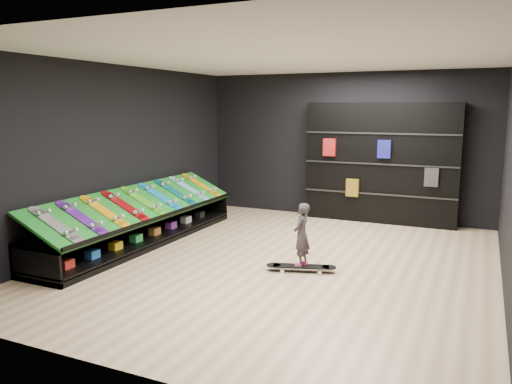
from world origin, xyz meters
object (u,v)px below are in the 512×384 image
at_px(display_rack, 142,229).
at_px(floor_skateboard, 301,268).
at_px(back_shelving, 381,163).
at_px(child, 301,247).

height_order(display_rack, floor_skateboard, display_rack).
distance_m(display_rack, floor_skateboard, 3.00).
distance_m(back_shelving, child, 3.73).
relative_size(display_rack, back_shelving, 1.51).
bearing_deg(display_rack, floor_skateboard, -5.63).
height_order(back_shelving, child, back_shelving).
height_order(display_rack, child, child).
bearing_deg(floor_skateboard, display_rack, 156.86).
bearing_deg(back_shelving, child, -95.95).
relative_size(back_shelving, floor_skateboard, 3.05).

